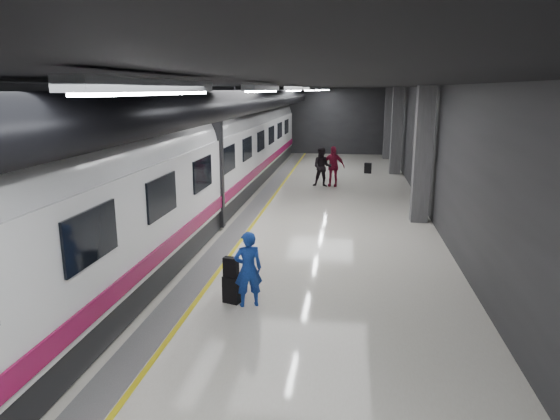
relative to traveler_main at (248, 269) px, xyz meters
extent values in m
plane|color=silver|center=(-0.19, 5.54, -0.80)|extent=(40.00, 40.00, 0.00)
cube|color=black|center=(-0.19, 5.54, 3.70)|extent=(10.00, 40.00, 0.02)
cube|color=#28282B|center=(-0.19, 25.54, 1.45)|extent=(10.00, 0.02, 4.50)
cube|color=#28282B|center=(-5.19, 5.54, 1.45)|extent=(0.02, 40.00, 4.50)
cube|color=#28282B|center=(4.81, 5.54, 1.45)|extent=(0.02, 40.00, 4.50)
cube|color=slate|center=(-1.54, 5.54, -0.79)|extent=(0.65, 39.80, 0.01)
cube|color=yellow|center=(-1.14, 5.54, -0.79)|extent=(0.10, 39.80, 0.01)
cylinder|color=black|center=(-1.49, 5.54, 3.15)|extent=(0.80, 38.00, 0.80)
cube|color=silver|center=(0.41, -5.46, 3.60)|extent=(0.22, 2.60, 0.10)
cube|color=silver|center=(0.41, -0.46, 3.60)|extent=(0.22, 2.60, 0.10)
cube|color=silver|center=(0.41, 4.54, 3.60)|extent=(0.22, 2.60, 0.10)
cube|color=silver|center=(0.41, 9.54, 3.60)|extent=(0.22, 2.60, 0.10)
cube|color=silver|center=(0.41, 14.54, 3.60)|extent=(0.22, 2.60, 0.10)
cube|color=silver|center=(0.41, 19.54, 3.60)|extent=(0.22, 2.60, 0.10)
cube|color=silver|center=(0.41, 23.54, 3.60)|extent=(0.22, 2.60, 0.10)
cube|color=#515154|center=(4.36, 7.54, 1.45)|extent=(0.55, 0.55, 4.50)
cube|color=#515154|center=(4.36, 17.54, 1.45)|extent=(0.55, 0.55, 4.50)
cube|color=#515154|center=(4.36, 23.54, 1.45)|extent=(0.55, 0.55, 4.50)
cube|color=black|center=(-3.44, 5.54, -0.45)|extent=(2.80, 38.00, 0.60)
cube|color=white|center=(-3.44, 5.54, 0.95)|extent=(2.90, 38.00, 2.20)
cylinder|color=white|center=(-3.44, 5.54, 1.90)|extent=(2.80, 38.00, 2.80)
cube|color=maroon|center=(-1.97, 5.54, 0.15)|extent=(0.04, 38.00, 0.35)
cube|color=black|center=(-3.44, 5.54, 1.20)|extent=(3.05, 0.25, 3.80)
cube|color=black|center=(-1.97, -2.46, 1.35)|extent=(0.05, 1.60, 0.85)
cube|color=black|center=(-1.97, 0.54, 1.35)|extent=(0.05, 1.60, 0.85)
cube|color=black|center=(-1.97, 3.54, 1.35)|extent=(0.05, 1.60, 0.85)
cube|color=black|center=(-1.97, 6.54, 1.35)|extent=(0.05, 1.60, 0.85)
cube|color=black|center=(-1.97, 9.54, 1.35)|extent=(0.05, 1.60, 0.85)
cube|color=black|center=(-1.97, 12.54, 1.35)|extent=(0.05, 1.60, 0.85)
cube|color=black|center=(-1.97, 15.54, 1.35)|extent=(0.05, 1.60, 0.85)
cube|color=black|center=(-1.97, 18.54, 1.35)|extent=(0.05, 1.60, 0.85)
cube|color=black|center=(-1.97, 21.54, 1.35)|extent=(0.05, 1.60, 0.85)
imported|color=#183DB9|center=(0.00, 0.00, 0.00)|extent=(0.68, 0.57, 1.60)
cube|color=black|center=(-0.38, 0.11, -0.51)|extent=(0.41, 0.32, 0.58)
cube|color=black|center=(-0.39, 0.12, -0.02)|extent=(0.33, 0.22, 0.41)
imported|color=black|center=(0.74, 13.33, 0.11)|extent=(0.89, 0.70, 1.81)
imported|color=maroon|center=(1.21, 13.54, 0.12)|extent=(1.13, 0.58, 1.85)
cube|color=black|center=(2.95, 17.43, -0.52)|extent=(0.40, 0.28, 0.56)
camera|label=1|loc=(1.99, -9.42, 3.57)|focal=32.00mm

